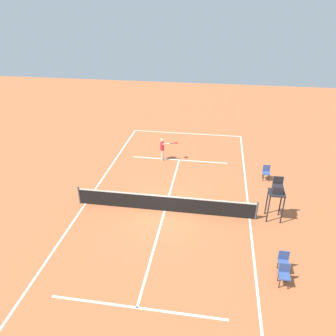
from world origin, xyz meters
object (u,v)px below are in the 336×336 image
object	(u,v)px
player_serving	(163,147)
umpire_chair	(277,192)
courtside_chair_mid	(266,172)
courtside_chair_far	(284,261)
tennis_ball	(178,179)
courtside_chair_near	(284,274)

from	to	relation	value
player_serving	umpire_chair	bearing A→B (deg)	26.21
courtside_chair_mid	courtside_chair_far	world-z (taller)	same
tennis_ball	umpire_chair	size ratio (longest dim) A/B	0.03
tennis_ball	umpire_chair	distance (m)	6.52
courtside_chair_near	player_serving	bearing A→B (deg)	-57.29
umpire_chair	courtside_chair_mid	distance (m)	4.33
tennis_ball	courtside_chair_near	distance (m)	9.38
player_serving	courtside_chair_near	xyz separation A→B (m)	(-6.71, 10.45, -0.42)
courtside_chair_far	courtside_chair_mid	bearing A→B (deg)	-91.04
courtside_chair_mid	tennis_ball	bearing A→B (deg)	9.71
tennis_ball	umpire_chair	bearing A→B (deg)	149.14
player_serving	courtside_chair_far	world-z (taller)	player_serving
umpire_chair	courtside_chair_mid	world-z (taller)	umpire_chair
courtside_chair_near	courtside_chair_mid	distance (m)	8.68
umpire_chair	courtside_chair_far	bearing A→B (deg)	88.97
player_serving	umpire_chair	size ratio (longest dim) A/B	0.67
courtside_chair_mid	player_serving	bearing A→B (deg)	-14.35
courtside_chair_near	tennis_ball	bearing A→B (deg)	-55.65
tennis_ball	courtside_chair_mid	xyz separation A→B (m)	(-5.51, -0.94, 0.50)
courtside_chair_mid	umpire_chair	bearing A→B (deg)	88.94
player_serving	courtside_chair_far	bearing A→B (deg)	12.14
courtside_chair_far	tennis_ball	bearing A→B (deg)	-52.57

